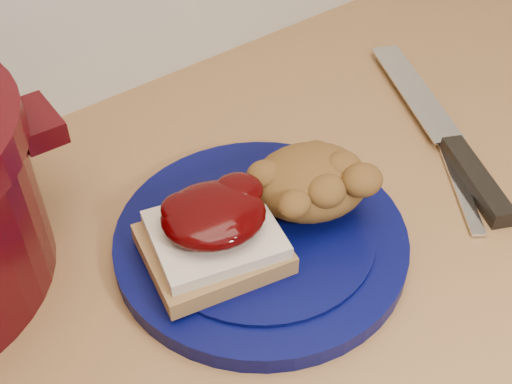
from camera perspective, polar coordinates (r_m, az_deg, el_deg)
plate at (r=0.60m, az=0.44°, el=-4.26°), size 0.35×0.35×0.02m
sandwich at (r=0.56m, az=-3.80°, el=-3.63°), size 0.14×0.12×0.06m
stuffing_mound at (r=0.60m, az=4.84°, el=0.94°), size 0.14×0.13×0.06m
chef_knife at (r=0.73m, az=17.43°, el=3.37°), size 0.18×0.31×0.02m
butter_knife at (r=0.72m, az=17.27°, el=1.72°), size 0.12×0.16×0.00m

